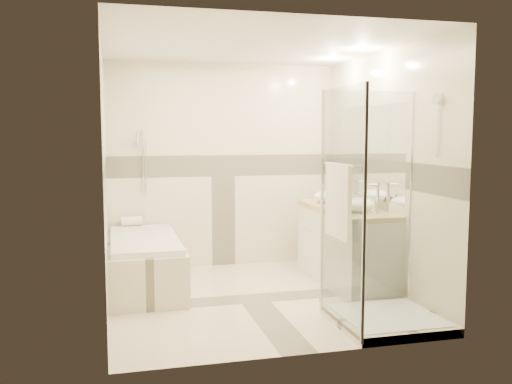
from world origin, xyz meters
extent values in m
cube|color=beige|center=(0.00, 0.00, -0.01)|extent=(2.80, 3.00, 0.01)
cube|color=silver|center=(0.00, 0.00, 2.50)|extent=(2.80, 3.00, 0.01)
cube|color=beige|center=(0.00, 1.50, 1.25)|extent=(2.80, 0.01, 2.50)
cube|color=beige|center=(0.00, -1.50, 1.25)|extent=(2.80, 0.01, 2.50)
cube|color=beige|center=(-1.40, 0.00, 1.25)|extent=(0.01, 3.00, 2.50)
cube|color=beige|center=(1.40, 0.00, 1.25)|extent=(0.01, 3.00, 2.50)
cube|color=white|center=(1.39, 0.30, 1.45)|extent=(0.01, 1.60, 1.00)
cylinder|color=silver|center=(-0.97, 1.47, 1.35)|extent=(0.02, 0.02, 0.70)
cube|color=beige|center=(-1.02, 0.65, 0.25)|extent=(0.75, 1.70, 0.50)
cube|color=white|center=(-1.02, 0.65, 0.53)|extent=(0.69, 1.60, 0.06)
ellipsoid|color=white|center=(-1.02, 0.65, 0.48)|extent=(0.56, 1.40, 0.16)
cube|color=silver|center=(1.12, 0.30, 0.40)|extent=(0.55, 1.60, 0.80)
cylinder|color=silver|center=(0.83, -0.10, 0.55)|extent=(0.01, 0.24, 0.01)
cylinder|color=silver|center=(0.83, 0.70, 0.55)|extent=(0.01, 0.24, 0.01)
cube|color=tan|center=(1.12, 0.30, 0.83)|extent=(0.57, 1.62, 0.05)
cube|color=beige|center=(0.95, -1.05, 0.04)|extent=(0.90, 0.90, 0.08)
cube|color=white|center=(0.95, -1.05, 0.09)|extent=(0.80, 0.80, 0.01)
cube|color=white|center=(0.51, -1.05, 1.04)|extent=(0.01, 0.90, 2.00)
cube|color=white|center=(0.95, -0.61, 1.04)|extent=(0.90, 0.01, 2.00)
cylinder|color=silver|center=(0.50, -1.50, 1.04)|extent=(0.03, 0.03, 2.00)
cylinder|color=silver|center=(0.50, -0.60, 1.04)|extent=(0.03, 0.03, 2.00)
cylinder|color=silver|center=(1.40, -0.60, 1.04)|extent=(0.03, 0.03, 2.00)
cylinder|color=silver|center=(1.36, -1.05, 1.95)|extent=(0.03, 0.10, 0.10)
cylinder|color=silver|center=(0.47, -1.05, 1.40)|extent=(0.02, 0.60, 0.02)
cube|color=white|center=(0.47, -1.05, 1.10)|extent=(0.04, 0.48, 0.62)
ellipsoid|color=white|center=(1.10, 0.74, 0.92)|extent=(0.36, 0.36, 0.14)
ellipsoid|color=white|center=(1.10, -0.05, 0.92)|extent=(0.37, 0.37, 0.15)
cylinder|color=silver|center=(1.33, 0.74, 0.98)|extent=(0.03, 0.03, 0.26)
cylinder|color=silver|center=(1.28, 0.74, 1.09)|extent=(0.09, 0.02, 0.02)
cylinder|color=silver|center=(1.33, -0.05, 1.00)|extent=(0.03, 0.03, 0.29)
cylinder|color=silver|center=(1.28, -0.05, 1.12)|extent=(0.11, 0.03, 0.03)
imported|color=black|center=(1.10, 0.20, 0.92)|extent=(0.08, 0.08, 0.14)
imported|color=black|center=(1.10, 0.37, 0.92)|extent=(0.14, 0.14, 0.15)
cube|color=white|center=(1.10, 0.95, 0.89)|extent=(0.15, 0.24, 0.07)
cylinder|color=white|center=(-1.13, 1.41, 0.62)|extent=(0.24, 0.11, 0.11)
camera|label=1|loc=(-1.35, -5.42, 1.67)|focal=40.00mm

